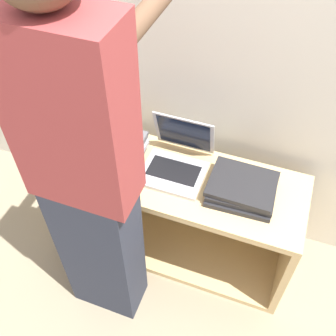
{
  "coord_description": "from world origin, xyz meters",
  "views": [
    {
      "loc": [
        0.42,
        -0.97,
        2.04
      ],
      "look_at": [
        0.0,
        0.16,
        0.73
      ],
      "focal_mm": 42.0,
      "sensor_mm": 36.0,
      "label": 1
    }
  ],
  "objects_px": {
    "laptop_stack_left": "(111,150)",
    "person": "(87,179)",
    "laptop_stack_right": "(242,188)",
    "laptop_open": "(177,160)"
  },
  "relations": [
    {
      "from": "laptop_stack_left",
      "to": "person",
      "type": "relative_size",
      "value": 0.18
    },
    {
      "from": "laptop_stack_right",
      "to": "laptop_stack_left",
      "type": "bearing_deg",
      "value": -179.64
    },
    {
      "from": "laptop_open",
      "to": "laptop_stack_right",
      "type": "height_order",
      "value": "laptop_open"
    },
    {
      "from": "laptop_stack_left",
      "to": "laptop_stack_right",
      "type": "bearing_deg",
      "value": 0.36
    },
    {
      "from": "laptop_stack_right",
      "to": "person",
      "type": "bearing_deg",
      "value": -143.3
    },
    {
      "from": "person",
      "to": "laptop_open",
      "type": "bearing_deg",
      "value": 65.98
    },
    {
      "from": "laptop_open",
      "to": "laptop_stack_right",
      "type": "distance_m",
      "value": 0.34
    },
    {
      "from": "laptop_stack_right",
      "to": "laptop_open",
      "type": "bearing_deg",
      "value": 171.28
    },
    {
      "from": "laptop_open",
      "to": "laptop_stack_right",
      "type": "bearing_deg",
      "value": -8.72
    },
    {
      "from": "laptop_open",
      "to": "laptop_stack_right",
      "type": "xyz_separation_m",
      "value": [
        0.34,
        -0.05,
        -0.01
      ]
    }
  ]
}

